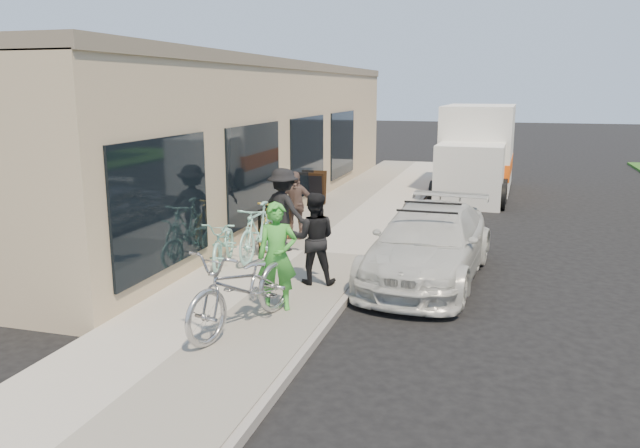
# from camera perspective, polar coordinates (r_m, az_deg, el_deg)

# --- Properties ---
(ground) EXTENTS (120.00, 120.00, 0.00)m
(ground) POSITION_cam_1_polar(r_m,az_deg,el_deg) (9.90, 4.23, -8.35)
(ground) COLOR black
(ground) RESTS_ON ground
(sidewalk) EXTENTS (3.00, 34.00, 0.15)m
(sidewalk) POSITION_cam_1_polar(r_m,az_deg,el_deg) (13.13, -1.51, -2.75)
(sidewalk) COLOR #A59F94
(sidewalk) RESTS_ON ground
(curb) EXTENTS (0.12, 34.00, 0.13)m
(curb) POSITION_cam_1_polar(r_m,az_deg,el_deg) (12.76, 5.14, -3.29)
(curb) COLOR gray
(curb) RESTS_ON ground
(storefront) EXTENTS (3.60, 20.00, 4.22)m
(storefront) POSITION_cam_1_polar(r_m,az_deg,el_deg) (18.54, -6.38, 8.02)
(storefront) COLOR tan
(storefront) RESTS_ON ground
(bike_rack) EXTENTS (0.11, 0.65, 0.91)m
(bike_rack) POSITION_cam_1_polar(r_m,az_deg,el_deg) (13.14, -4.99, 0.01)
(bike_rack) COLOR black
(bike_rack) RESTS_ON sidewalk
(sandwich_board) EXTENTS (0.64, 0.65, 0.95)m
(sandwich_board) POSITION_cam_1_polar(r_m,az_deg,el_deg) (18.28, -0.42, 3.34)
(sandwich_board) COLOR black
(sandwich_board) RESTS_ON sidewalk
(sedan_white) EXTENTS (2.28, 4.79, 1.39)m
(sedan_white) POSITION_cam_1_polar(r_m,az_deg,el_deg) (11.67, 9.92, -1.82)
(sedan_white) COLOR silver
(sedan_white) RESTS_ON ground
(sedan_silver) EXTENTS (1.65, 3.52, 1.17)m
(sedan_silver) POSITION_cam_1_polar(r_m,az_deg,el_deg) (13.18, 9.38, -0.58)
(sedan_silver) COLOR #9E9DA2
(sedan_silver) RESTS_ON ground
(moving_truck) EXTENTS (2.41, 6.02, 2.93)m
(moving_truck) POSITION_cam_1_polar(r_m,az_deg,el_deg) (21.69, 14.11, 6.15)
(moving_truck) COLOR silver
(moving_truck) RESTS_ON ground
(tandem_bike) EXTENTS (1.37, 2.45, 1.22)m
(tandem_bike) POSITION_cam_1_polar(r_m,az_deg,el_deg) (8.85, -7.01, -5.72)
(tandem_bike) COLOR #AAA9AC
(tandem_bike) RESTS_ON sidewalk
(woman_rider) EXTENTS (0.70, 0.58, 1.67)m
(woman_rider) POSITION_cam_1_polar(r_m,az_deg,el_deg) (9.51, -3.93, -2.98)
(woman_rider) COLOR green
(woman_rider) RESTS_ON sidewalk
(man_standing) EXTENTS (0.88, 0.75, 1.60)m
(man_standing) POSITION_cam_1_polar(r_m,az_deg,el_deg) (10.76, -0.57, -1.32)
(man_standing) COLOR black
(man_standing) RESTS_ON sidewalk
(cruiser_bike_a) EXTENTS (0.56, 1.85, 1.11)m
(cruiser_bike_a) POSITION_cam_1_polar(r_m,az_deg,el_deg) (12.43, -5.64, -0.68)
(cruiser_bike_a) COLOR #91D8C9
(cruiser_bike_a) RESTS_ON sidewalk
(cruiser_bike_b) EXTENTS (0.98, 1.82, 0.91)m
(cruiser_bike_b) POSITION_cam_1_polar(r_m,az_deg,el_deg) (12.05, -8.77, -1.67)
(cruiser_bike_b) COLOR #91D8C9
(cruiser_bike_b) RESTS_ON sidewalk
(cruiser_bike_c) EXTENTS (0.59, 1.78, 1.06)m
(cruiser_bike_c) POSITION_cam_1_polar(r_m,az_deg,el_deg) (13.44, -4.04, 0.23)
(cruiser_bike_c) COLOR yellow
(cruiser_bike_c) RESTS_ON sidewalk
(bystander_a) EXTENTS (1.28, 1.00, 1.73)m
(bystander_a) POSITION_cam_1_polar(r_m,az_deg,el_deg) (12.97, -3.38, 1.31)
(bystander_a) COLOR black
(bystander_a) RESTS_ON sidewalk
(bystander_b) EXTENTS (0.94, 0.53, 1.52)m
(bystander_b) POSITION_cam_1_polar(r_m,az_deg,el_deg) (14.07, -2.32, 1.76)
(bystander_b) COLOR brown
(bystander_b) RESTS_ON sidewalk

